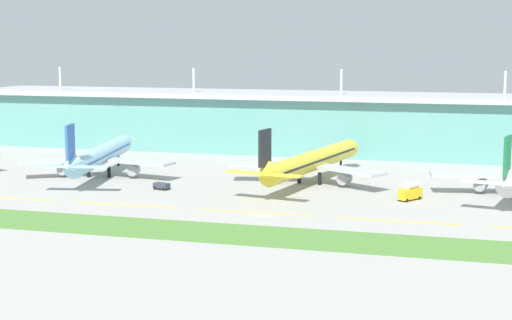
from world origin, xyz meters
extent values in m
plane|color=#A8A59E|center=(0.00, 0.00, 0.00)|extent=(600.00, 600.00, 0.00)
cube|color=#5B9E93|center=(0.00, 110.25, 10.19)|extent=(280.00, 28.00, 20.38)
cube|color=#B2B2B7|center=(0.00, 110.25, 21.28)|extent=(288.00, 34.00, 1.80)
cylinder|color=silver|center=(-112.00, 104.65, 26.68)|extent=(0.90, 0.90, 9.00)
cylinder|color=silver|center=(-56.00, 104.65, 26.68)|extent=(0.90, 0.90, 9.00)
cylinder|color=silver|center=(0.00, 104.65, 26.68)|extent=(0.90, 0.90, 9.00)
cylinder|color=silver|center=(56.00, 104.65, 26.68)|extent=(0.90, 0.90, 9.00)
cylinder|color=#9ED1EA|center=(-63.38, 41.46, 6.50)|extent=(15.90, 54.79, 5.80)
cone|color=#9ED1EA|center=(-68.85, 70.28, 6.50)|extent=(6.16, 4.96, 5.51)
cone|color=#9ED1EA|center=(-57.72, 11.66, 7.70)|extent=(6.08, 7.43, 5.72)
cube|color=#2D5BB7|center=(-57.91, 12.64, 14.15)|extent=(1.88, 6.42, 9.50)
cube|color=#9ED1EA|center=(-63.22, 11.12, 7.50)|extent=(10.42, 5.01, 0.36)
cube|color=#9ED1EA|center=(-52.41, 13.18, 7.50)|extent=(10.42, 5.01, 0.36)
cube|color=#B7BABF|center=(-74.34, 34.87, 5.20)|extent=(23.86, 18.70, 0.70)
cylinder|color=gray|center=(-73.43, 36.52, 2.40)|extent=(3.98, 5.02, 3.20)
cube|color=#B7BABF|center=(-50.76, 39.35, 5.20)|extent=(24.87, 11.35, 0.70)
cylinder|color=gray|center=(-52.21, 40.55, 2.40)|extent=(3.98, 5.02, 3.20)
cylinder|color=black|center=(-67.21, 61.60, 1.80)|extent=(0.70, 0.70, 3.60)
cylinder|color=black|center=(-65.96, 37.92, 1.80)|extent=(1.10, 1.10, 3.60)
cylinder|color=black|center=(-59.68, 39.11, 1.80)|extent=(1.10, 1.10, 3.60)
cube|color=#2D5BB7|center=(-63.38, 41.46, 6.90)|extent=(14.92, 49.43, 0.60)
cylinder|color=yellow|center=(1.89, 47.50, 6.50)|extent=(17.01, 61.79, 5.80)
cone|color=yellow|center=(7.91, 79.83, 6.50)|extent=(6.15, 4.94, 5.51)
cone|color=yellow|center=(-4.31, 14.19, 7.70)|extent=(6.06, 7.42, 5.72)
cube|color=black|center=(-4.13, 15.18, 14.15)|extent=(1.86, 6.42, 9.50)
cube|color=yellow|center=(-9.63, 15.69, 7.50)|extent=(10.42, 4.98, 0.36)
cube|color=yellow|center=(1.19, 13.68, 7.50)|extent=(10.42, 4.98, 0.36)
cube|color=#B7BABF|center=(-10.72, 45.35, 5.20)|extent=(24.87, 11.43, 0.70)
cylinder|color=gray|center=(-9.27, 46.55, 2.40)|extent=(3.97, 5.01, 3.20)
cube|color=#B7BABF|center=(12.88, 40.96, 5.20)|extent=(23.89, 18.64, 0.70)
cylinder|color=gray|center=(11.96, 42.60, 2.40)|extent=(3.97, 5.01, 3.20)
cylinder|color=black|center=(6.13, 70.28, 1.80)|extent=(0.70, 0.70, 3.60)
cylinder|color=black|center=(-1.80, 45.14, 1.80)|extent=(1.10, 1.10, 3.60)
cylinder|color=black|center=(4.49, 43.97, 1.80)|extent=(1.10, 1.10, 3.60)
cube|color=black|center=(1.89, 47.50, 6.90)|extent=(15.92, 55.72, 0.60)
cone|color=silver|center=(54.80, 15.60, 7.70)|extent=(6.15, 7.48, 5.72)
cube|color=#146B38|center=(55.00, 16.58, 14.15)|extent=(1.96, 6.41, 9.50)
cube|color=silver|center=(49.51, 17.18, 7.50)|extent=(10.44, 5.12, 0.36)
cube|color=#B7BABF|center=(47.88, 41.85, 5.20)|extent=(24.84, 11.07, 0.70)
cylinder|color=gray|center=(49.34, 43.02, 2.40)|extent=(4.03, 5.05, 3.20)
cylinder|color=black|center=(56.79, 41.49, 1.80)|extent=(1.10, 1.10, 3.60)
cube|color=yellow|center=(-71.00, 1.93, 0.02)|extent=(28.00, 0.70, 0.04)
cube|color=yellow|center=(-37.00, 1.93, 0.02)|extent=(28.00, 0.70, 0.04)
cube|color=yellow|center=(-3.00, 1.93, 0.02)|extent=(28.00, 0.70, 0.04)
cube|color=yellow|center=(31.00, 1.93, 0.02)|extent=(28.00, 0.70, 0.04)
cube|color=#518438|center=(0.00, -20.15, 0.05)|extent=(300.00, 18.00, 0.10)
cube|color=#333842|center=(-36.58, 24.71, 1.15)|extent=(4.91, 3.57, 1.40)
cylinder|color=black|center=(-38.37, 24.12, 0.45)|extent=(0.96, 0.59, 0.90)
cylinder|color=black|center=(-37.74, 26.19, 0.45)|extent=(0.96, 0.59, 0.90)
cylinder|color=black|center=(-35.42, 23.23, 0.45)|extent=(0.96, 0.59, 0.90)
cylinder|color=black|center=(-34.79, 25.30, 0.45)|extent=(0.96, 0.59, 0.90)
cube|color=gold|center=(31.52, 27.98, 1.75)|extent=(6.15, 7.43, 2.60)
cylinder|color=silver|center=(31.96, 28.65, 3.95)|extent=(3.88, 4.44, 2.00)
cylinder|color=black|center=(31.10, 25.24, 0.45)|extent=(0.79, 0.94, 0.90)
cylinder|color=black|center=(29.15, 26.54, 0.45)|extent=(0.79, 0.94, 0.90)
cylinder|color=black|center=(33.89, 29.43, 0.45)|extent=(0.79, 0.94, 0.90)
cylinder|color=black|center=(31.94, 30.73, 0.45)|extent=(0.79, 0.94, 0.90)
camera|label=1|loc=(48.79, -181.18, 40.92)|focal=56.52mm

